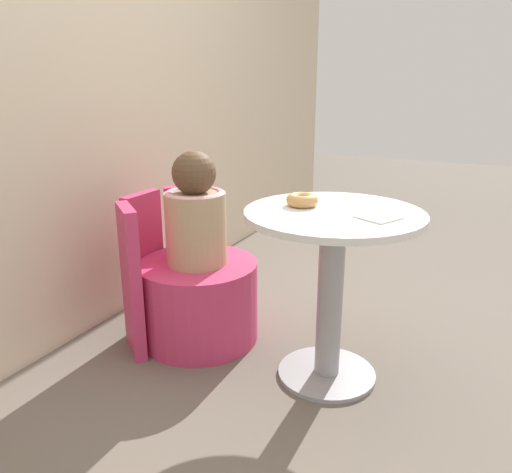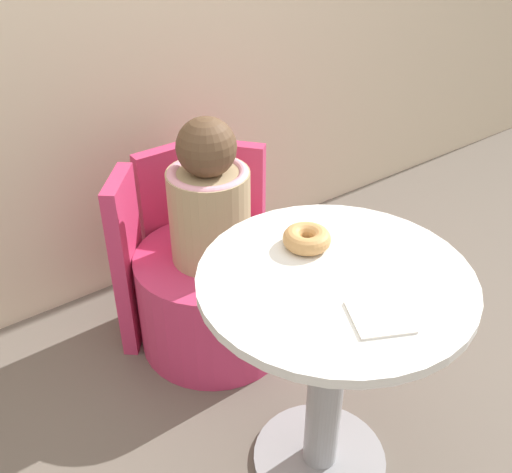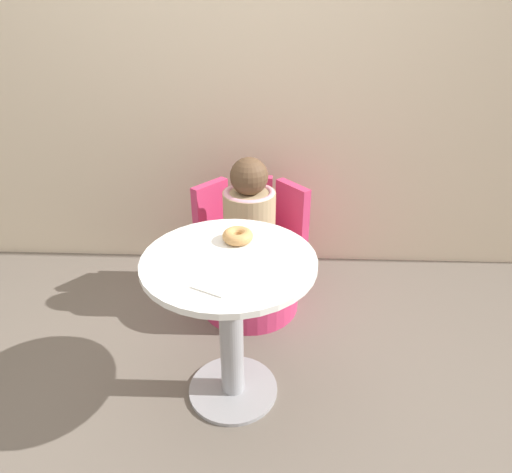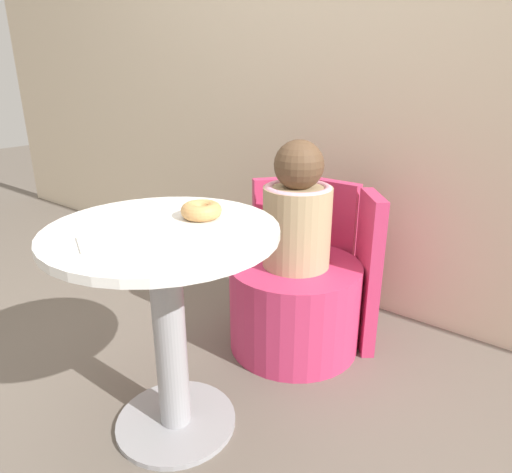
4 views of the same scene
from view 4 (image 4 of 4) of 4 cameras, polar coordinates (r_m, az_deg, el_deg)
ground_plane at (r=1.67m, az=-10.64°, el=-20.62°), size 12.00×12.00×0.00m
back_wall at (r=2.17m, az=11.88°, el=22.89°), size 6.00×0.06×2.40m
round_table at (r=1.36m, az=-11.09°, el=-7.09°), size 0.65×0.65×0.67m
tub_chair at (r=1.88m, az=4.81°, el=-8.55°), size 0.53×0.53×0.36m
booth_backrest at (r=1.99m, az=8.44°, el=-2.56°), size 0.62×0.23×0.64m
child_figure at (r=1.73m, az=5.20°, el=3.13°), size 0.26×0.26×0.49m
donut at (r=1.34m, az=-6.85°, el=3.26°), size 0.12×0.12×0.05m
paper_napkin at (r=1.21m, az=-18.50°, el=-0.57°), size 0.16×0.16×0.01m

